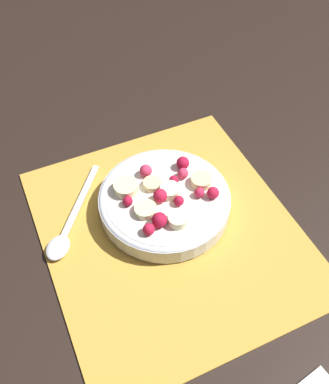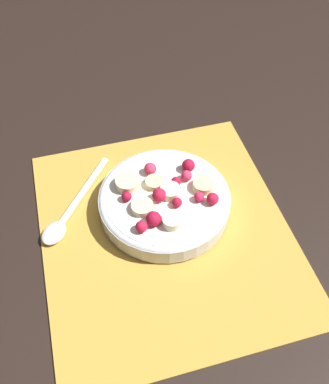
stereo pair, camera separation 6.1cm
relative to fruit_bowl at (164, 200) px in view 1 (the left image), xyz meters
The scene contains 4 objects.
ground_plane 0.05m from the fruit_bowl, 166.78° to the left, with size 3.00×3.00×0.00m, color black.
placemat 0.04m from the fruit_bowl, 166.78° to the left, with size 0.39×0.35×0.01m.
fruit_bowl is the anchor object (origin of this frame).
spoon 0.15m from the fruit_bowl, 83.18° to the left, with size 0.15×0.13×0.01m.
Camera 1 is at (-0.31, 0.15, 0.51)m, focal length 40.00 mm.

